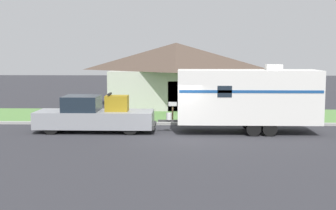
# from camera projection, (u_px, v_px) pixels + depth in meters

# --- Properties ---
(ground_plane) EXTENTS (120.00, 120.00, 0.00)m
(ground_plane) POSITION_uv_depth(u_px,v_px,m) (175.00, 137.00, 22.73)
(ground_plane) COLOR #2D2D33
(curb_strip) EXTENTS (80.00, 0.30, 0.14)m
(curb_strip) POSITION_uv_depth(u_px,v_px,m) (177.00, 124.00, 26.44)
(curb_strip) COLOR #999993
(curb_strip) RESTS_ON ground_plane
(lawn_strip) EXTENTS (80.00, 7.00, 0.03)m
(lawn_strip) POSITION_uv_depth(u_px,v_px,m) (177.00, 116.00, 30.07)
(lawn_strip) COLOR #568442
(lawn_strip) RESTS_ON ground_plane
(house_across_street) EXTENTS (10.13, 7.92, 4.80)m
(house_across_street) POSITION_uv_depth(u_px,v_px,m) (176.00, 73.00, 35.58)
(house_across_street) COLOR #B2B2A8
(house_across_street) RESTS_ON ground_plane
(pickup_truck) EXTENTS (6.13, 2.09, 2.00)m
(pickup_truck) POSITION_uv_depth(u_px,v_px,m) (94.00, 116.00, 24.11)
(pickup_truck) COLOR black
(pickup_truck) RESTS_ON ground_plane
(travel_trailer) EXTENTS (8.12, 2.40, 3.48)m
(travel_trailer) POSITION_uv_depth(u_px,v_px,m) (248.00, 96.00, 23.73)
(travel_trailer) COLOR black
(travel_trailer) RESTS_ON ground_plane
(mailbox) EXTENTS (0.48, 0.20, 1.22)m
(mailbox) POSITION_uv_depth(u_px,v_px,m) (173.00, 107.00, 26.96)
(mailbox) COLOR brown
(mailbox) RESTS_ON ground_plane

